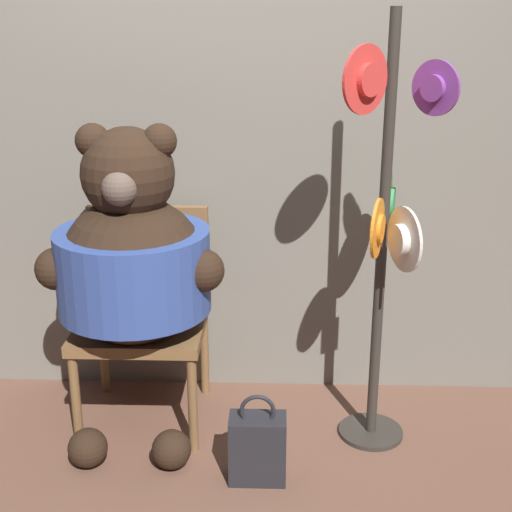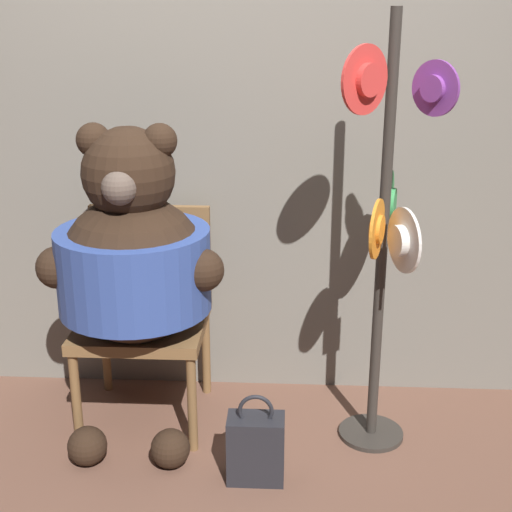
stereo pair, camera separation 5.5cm
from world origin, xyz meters
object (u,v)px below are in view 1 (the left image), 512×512
chair (145,306)px  hat_display_rack (386,231)px  teddy_bear (133,261)px  handbag_on_ground (258,447)px

chair → hat_display_rack: (1.01, -0.22, 0.43)m
chair → teddy_bear: size_ratio=0.69×
chair → teddy_bear: teddy_bear is taller
chair → teddy_bear: 0.32m
hat_display_rack → handbag_on_ground: hat_display_rack is taller
teddy_bear → hat_display_rack: 1.03m
hat_display_rack → handbag_on_ground: 0.98m
hat_display_rack → teddy_bear: bearing=177.4°
chair → hat_display_rack: hat_display_rack is taller
chair → teddy_bear: (-0.00, -0.17, 0.27)m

